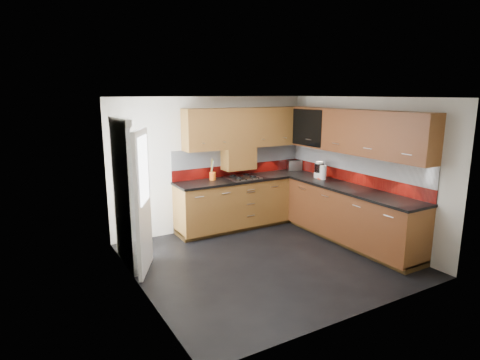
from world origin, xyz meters
TOP-DOWN VIEW (x-y plane):
  - room at (0.00, 0.00)m, footprint 4.00×3.80m
  - base_cabinets at (1.07, 0.72)m, footprint 2.70×3.20m
  - countertop at (1.05, 0.70)m, footprint 2.72×3.22m
  - backsplash at (1.28, 0.93)m, footprint 2.70×3.20m
  - upper_cabinets at (1.23, 0.78)m, footprint 2.50×3.20m
  - extractor_hood at (0.45, 1.64)m, footprint 0.60×0.33m
  - glass_cabinet at (1.71, 1.07)m, footprint 0.32×0.80m
  - back_door at (-1.78, 0.75)m, footprint 0.42×1.19m
  - gas_hob at (0.45, 1.47)m, footprint 0.56×0.49m
  - utensil_pot at (-0.10, 1.61)m, footprint 0.11×0.11m
  - toaster at (1.75, 1.64)m, footprint 0.32×0.26m
  - food_processor at (1.67, 0.81)m, footprint 0.18×0.18m
  - paper_towel at (1.63, 0.66)m, footprint 0.14×0.14m
  - orange_cloth at (1.63, 0.68)m, footprint 0.15×0.14m

SIDE VIEW (x-z plane):
  - base_cabinets at x=1.07m, z-range -0.04..0.91m
  - countertop at x=1.05m, z-range 0.90..0.94m
  - orange_cloth at x=1.63m, z-range 0.94..0.95m
  - gas_hob at x=0.45m, z-range 0.93..0.98m
  - utensil_pot at x=-0.10m, z-range 0.83..1.23m
  - back_door at x=-1.78m, z-range 0.01..2.05m
  - toaster at x=1.75m, z-range 0.94..1.14m
  - paper_towel at x=1.63m, z-range 0.94..1.19m
  - food_processor at x=1.67m, z-range 0.93..1.23m
  - backsplash at x=1.28m, z-range 0.94..1.48m
  - extractor_hood at x=0.45m, z-range 1.08..1.48m
  - room at x=0.00m, z-range 0.18..2.82m
  - upper_cabinets at x=1.23m, z-range 1.48..2.20m
  - glass_cabinet at x=1.71m, z-range 1.54..2.20m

